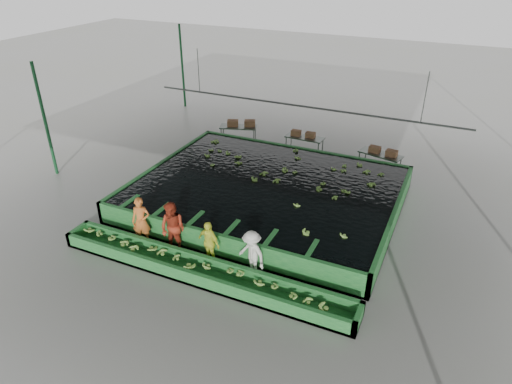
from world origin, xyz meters
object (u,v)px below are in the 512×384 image
at_px(sorting_trough, 200,271).
at_px(packing_table_left, 238,134).
at_px(box_stack_right, 383,154).
at_px(worker_a, 141,221).
at_px(worker_d, 252,254).
at_px(packing_table_mid, 304,145).
at_px(flotation_tank, 267,193).
at_px(worker_b, 173,228).
at_px(packing_table_right, 379,162).
at_px(box_stack_mid, 303,136).
at_px(box_stack_left, 241,126).
at_px(worker_c, 209,243).

relative_size(sorting_trough, packing_table_left, 5.31).
xyz_separation_m(sorting_trough, box_stack_right, (3.56, 9.93, 0.61)).
distance_m(worker_a, packing_table_left, 9.68).
relative_size(worker_d, packing_table_mid, 0.85).
distance_m(flotation_tank, sorting_trough, 5.10).
xyz_separation_m(worker_b, packing_table_mid, (1.17, 9.66, -0.51)).
relative_size(sorting_trough, worker_d, 6.31).
relative_size(flotation_tank, worker_b, 5.37).
xyz_separation_m(packing_table_left, box_stack_right, (7.48, -0.47, 0.44)).
bearing_deg(worker_a, packing_table_mid, 55.33).
bearing_deg(packing_table_right, sorting_trough, -109.20).
height_order(packing_table_right, box_stack_right, box_stack_right).
xyz_separation_m(worker_a, worker_d, (4.15, 0.00, -0.08)).
distance_m(sorting_trough, box_stack_right, 10.57).
distance_m(worker_b, box_stack_mid, 9.75).
xyz_separation_m(flotation_tank, packing_table_mid, (-0.31, 5.36, -0.03)).
height_order(worker_d, packing_table_mid, worker_d).
height_order(flotation_tank, box_stack_right, box_stack_right).
bearing_deg(box_stack_left, worker_a, -83.98).
height_order(flotation_tank, box_stack_left, box_stack_left).
distance_m(packing_table_left, packing_table_mid, 3.60).
height_order(sorting_trough, worker_a, worker_a).
xyz_separation_m(worker_b, box_stack_mid, (1.07, 9.69, -0.08)).
distance_m(worker_b, box_stack_left, 9.96).
relative_size(flotation_tank, box_stack_left, 6.99).
xyz_separation_m(worker_a, packing_table_right, (6.23, 9.15, -0.44)).
bearing_deg(worker_c, worker_a, -163.96).
bearing_deg(packing_table_left, worker_b, -75.77).
xyz_separation_m(box_stack_left, box_stack_right, (7.35, -0.56, 0.01)).
bearing_deg(worker_b, flotation_tank, 72.46).
distance_m(worker_d, packing_table_left, 10.97).
xyz_separation_m(worker_d, box_stack_right, (2.18, 9.13, 0.07)).
bearing_deg(box_stack_mid, packing_table_right, -7.98).
distance_m(worker_c, worker_d, 1.52).
bearing_deg(packing_table_left, box_stack_mid, 1.56).
bearing_deg(packing_table_right, worker_a, -124.26).
distance_m(sorting_trough, box_stack_mid, 10.52).
distance_m(worker_b, packing_table_right, 10.41).
relative_size(worker_b, packing_table_left, 0.99).
height_order(flotation_tank, worker_c, worker_c).
xyz_separation_m(worker_c, packing_table_mid, (-0.17, 9.66, -0.34)).
bearing_deg(packing_table_left, worker_a, -83.16).
bearing_deg(worker_a, box_stack_mid, 55.94).
xyz_separation_m(worker_c, packing_table_right, (3.60, 9.15, -0.33)).
distance_m(worker_a, box_stack_right, 11.11).
relative_size(worker_b, box_stack_right, 1.47).
xyz_separation_m(packing_table_mid, box_stack_left, (-3.48, 0.04, 0.43)).
relative_size(packing_table_left, box_stack_left, 1.32).
height_order(worker_a, packing_table_left, worker_a).
relative_size(sorting_trough, worker_c, 6.54).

